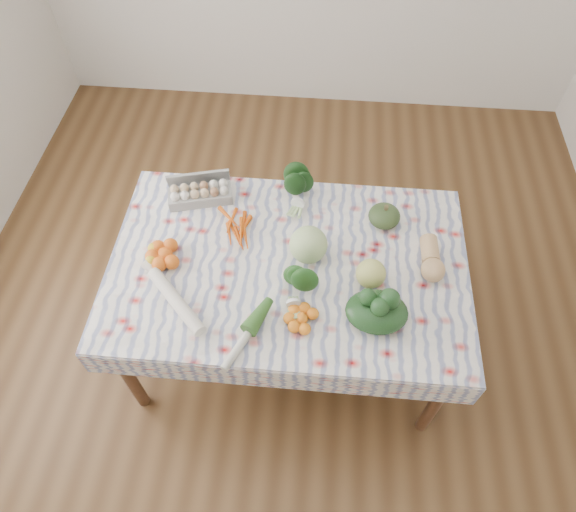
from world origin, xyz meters
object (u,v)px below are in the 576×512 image
(grapefruit, at_px, (371,274))
(cabbage, at_px, (308,245))
(dining_table, at_px, (288,274))
(egg_carton, at_px, (200,194))
(kabocha_squash, at_px, (384,216))
(butternut_squash, at_px, (432,258))

(grapefruit, bearing_deg, cabbage, 157.19)
(dining_table, relative_size, egg_carton, 5.06)
(dining_table, height_order, cabbage, cabbage)
(kabocha_squash, xyz_separation_m, cabbage, (-0.35, -0.24, 0.04))
(kabocha_squash, height_order, grapefruit, grapefruit)
(egg_carton, bearing_deg, grapefruit, -41.10)
(kabocha_squash, bearing_deg, butternut_squash, -48.42)
(cabbage, distance_m, butternut_squash, 0.56)
(dining_table, bearing_deg, grapefruit, -10.55)
(egg_carton, xyz_separation_m, grapefruit, (0.85, -0.42, 0.02))
(cabbage, bearing_deg, dining_table, -150.41)
(dining_table, xyz_separation_m, grapefruit, (0.37, -0.07, 0.15))
(kabocha_squash, relative_size, cabbage, 0.88)
(dining_table, height_order, egg_carton, egg_carton)
(kabocha_squash, bearing_deg, grapefruit, -100.96)
(grapefruit, bearing_deg, butternut_squash, 23.40)
(egg_carton, height_order, kabocha_squash, kabocha_squash)
(cabbage, xyz_separation_m, butternut_squash, (0.56, 0.00, -0.03))
(cabbage, distance_m, grapefruit, 0.31)
(butternut_squash, bearing_deg, kabocha_squash, 129.63)
(grapefruit, bearing_deg, dining_table, 169.45)
(egg_carton, height_order, butternut_squash, butternut_squash)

